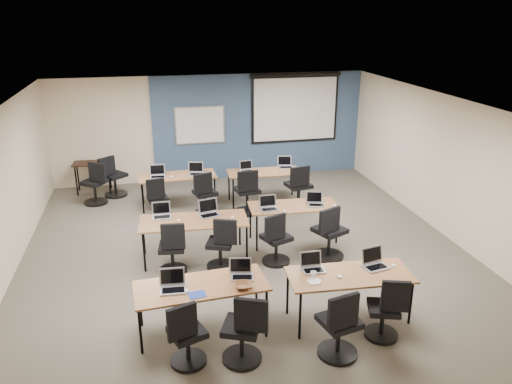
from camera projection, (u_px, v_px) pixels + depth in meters
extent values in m
cube|color=#6B6354|center=(247.00, 254.00, 9.15)|extent=(8.00, 9.00, 0.02)
cube|color=white|center=(245.00, 107.00, 8.22)|extent=(8.00, 9.00, 0.02)
cube|color=beige|center=(211.00, 128.00, 12.81)|extent=(8.00, 0.04, 2.70)
cube|color=beige|center=(343.00, 343.00, 4.56)|extent=(8.00, 0.04, 2.70)
cube|color=beige|center=(452.00, 169.00, 9.50)|extent=(0.04, 9.00, 2.70)
cube|color=#3D5977|center=(259.00, 126.00, 13.04)|extent=(5.50, 0.04, 2.70)
cube|color=#9EA8AF|center=(200.00, 125.00, 12.65)|extent=(1.28, 0.02, 0.98)
cube|color=white|center=(200.00, 125.00, 12.64)|extent=(1.20, 0.02, 0.90)
cube|color=black|center=(295.00, 108.00, 13.02)|extent=(2.32, 0.03, 1.82)
cube|color=white|center=(295.00, 109.00, 13.02)|extent=(2.20, 0.02, 1.62)
cylinder|color=black|center=(296.00, 75.00, 12.72)|extent=(2.40, 0.10, 0.10)
cube|color=#A76135|center=(201.00, 286.00, 6.72)|extent=(1.79, 0.74, 0.03)
cylinder|color=black|center=(140.00, 331.00, 6.39)|extent=(0.04, 0.04, 0.70)
cylinder|color=black|center=(266.00, 314.00, 6.73)|extent=(0.04, 0.04, 0.70)
cylinder|color=black|center=(140.00, 304.00, 6.96)|extent=(0.04, 0.04, 0.70)
cylinder|color=black|center=(256.00, 290.00, 7.30)|extent=(0.04, 0.04, 0.70)
cube|color=brown|center=(350.00, 275.00, 7.00)|extent=(1.75, 0.73, 0.03)
cylinder|color=black|center=(300.00, 317.00, 6.68)|extent=(0.04, 0.04, 0.70)
cylinder|color=black|center=(411.00, 302.00, 7.01)|extent=(0.04, 0.04, 0.70)
cylinder|color=black|center=(288.00, 293.00, 7.24)|extent=(0.04, 0.04, 0.70)
cylinder|color=black|center=(391.00, 280.00, 7.57)|extent=(0.04, 0.04, 0.70)
cube|color=#A97736|center=(194.00, 221.00, 8.78)|extent=(1.89, 0.79, 0.03)
cylinder|color=black|center=(144.00, 253.00, 8.42)|extent=(0.04, 0.04, 0.70)
cylinder|color=black|center=(247.00, 243.00, 8.78)|extent=(0.04, 0.04, 0.70)
cylinder|color=black|center=(144.00, 236.00, 9.03)|extent=(0.04, 0.04, 0.70)
cylinder|color=black|center=(240.00, 228.00, 9.39)|extent=(0.04, 0.04, 0.70)
cube|color=olive|center=(294.00, 206.00, 9.44)|extent=(1.68, 0.70, 0.03)
cylinder|color=black|center=(257.00, 234.00, 9.14)|extent=(0.04, 0.04, 0.70)
cylinder|color=black|center=(337.00, 226.00, 9.46)|extent=(0.04, 0.04, 0.70)
cylinder|color=black|center=(250.00, 221.00, 9.68)|extent=(0.04, 0.04, 0.70)
cylinder|color=black|center=(326.00, 215.00, 9.99)|extent=(0.04, 0.04, 0.70)
cube|color=#A57748|center=(177.00, 176.00, 11.15)|extent=(1.70, 0.71, 0.03)
cylinder|color=black|center=(143.00, 198.00, 10.84)|extent=(0.04, 0.04, 0.70)
cylinder|color=black|center=(215.00, 193.00, 11.16)|extent=(0.04, 0.04, 0.70)
cylinder|color=black|center=(142.00, 189.00, 11.38)|extent=(0.04, 0.04, 0.70)
cylinder|color=black|center=(211.00, 184.00, 11.71)|extent=(0.04, 0.04, 0.70)
cube|color=#945E31|center=(264.00, 172.00, 11.40)|extent=(1.66, 0.69, 0.03)
cylinder|color=black|center=(233.00, 194.00, 11.10)|extent=(0.04, 0.04, 0.70)
cylinder|color=black|center=(299.00, 189.00, 11.42)|extent=(0.04, 0.04, 0.70)
cylinder|color=black|center=(229.00, 186.00, 11.63)|extent=(0.04, 0.04, 0.70)
cylinder|color=black|center=(292.00, 181.00, 11.94)|extent=(0.04, 0.04, 0.70)
cube|color=#B9B9BF|center=(173.00, 290.00, 6.57)|extent=(0.34, 0.25, 0.02)
cube|color=black|center=(173.00, 290.00, 6.55)|extent=(0.29, 0.14, 0.00)
cube|color=#B9B9BF|center=(172.00, 277.00, 6.65)|extent=(0.34, 0.06, 0.23)
cube|color=black|center=(172.00, 277.00, 6.64)|extent=(0.30, 0.04, 0.19)
ellipsoid|color=white|center=(187.00, 290.00, 6.56)|extent=(0.06, 0.10, 0.03)
cylinder|color=black|center=(189.00, 360.00, 6.34)|extent=(0.46, 0.46, 0.05)
cylinder|color=black|center=(188.00, 349.00, 6.28)|extent=(0.06, 0.06, 0.41)
cube|color=black|center=(187.00, 332.00, 6.19)|extent=(0.41, 0.41, 0.08)
cube|color=black|center=(182.00, 322.00, 5.92)|extent=(0.37, 0.06, 0.44)
cube|color=silver|center=(242.00, 277.00, 6.89)|extent=(0.31, 0.23, 0.02)
cube|color=black|center=(242.00, 277.00, 6.86)|extent=(0.27, 0.13, 0.00)
cube|color=silver|center=(240.00, 265.00, 6.96)|extent=(0.31, 0.06, 0.22)
cube|color=black|center=(241.00, 266.00, 6.95)|extent=(0.28, 0.04, 0.18)
ellipsoid|color=white|center=(251.00, 286.00, 6.67)|extent=(0.06, 0.09, 0.03)
cylinder|color=black|center=(242.00, 358.00, 6.39)|extent=(0.51, 0.51, 0.05)
cylinder|color=black|center=(242.00, 344.00, 6.32)|extent=(0.06, 0.06, 0.45)
cube|color=black|center=(242.00, 327.00, 6.23)|extent=(0.45, 0.45, 0.08)
cube|color=black|center=(251.00, 315.00, 5.97)|extent=(0.42, 0.06, 0.44)
cube|color=silver|center=(313.00, 270.00, 7.07)|extent=(0.32, 0.23, 0.02)
cube|color=black|center=(314.00, 270.00, 7.05)|extent=(0.27, 0.13, 0.00)
cube|color=silver|center=(311.00, 259.00, 7.14)|extent=(0.32, 0.06, 0.22)
cube|color=black|center=(311.00, 259.00, 7.13)|extent=(0.28, 0.04, 0.18)
ellipsoid|color=white|center=(340.00, 276.00, 6.91)|extent=(0.09, 0.11, 0.04)
cylinder|color=black|center=(337.00, 352.00, 6.49)|extent=(0.52, 0.52, 0.05)
cylinder|color=black|center=(338.00, 339.00, 6.41)|extent=(0.06, 0.06, 0.46)
cube|color=black|center=(339.00, 321.00, 6.32)|extent=(0.46, 0.46, 0.08)
cube|color=black|center=(343.00, 312.00, 6.03)|extent=(0.42, 0.06, 0.44)
cube|color=#AAAAB4|center=(376.00, 267.00, 7.16)|extent=(0.35, 0.25, 0.02)
cube|color=black|center=(376.00, 267.00, 7.13)|extent=(0.29, 0.15, 0.00)
cube|color=#AAAAB4|center=(372.00, 255.00, 7.23)|extent=(0.35, 0.06, 0.24)
cube|color=black|center=(373.00, 255.00, 7.23)|extent=(0.30, 0.05, 0.20)
ellipsoid|color=white|center=(393.00, 265.00, 7.21)|extent=(0.07, 0.10, 0.03)
cylinder|color=black|center=(381.00, 334.00, 6.85)|extent=(0.46, 0.46, 0.05)
cylinder|color=black|center=(382.00, 323.00, 6.79)|extent=(0.06, 0.06, 0.41)
cube|color=black|center=(384.00, 308.00, 6.70)|extent=(0.41, 0.41, 0.08)
cube|color=black|center=(396.00, 296.00, 6.46)|extent=(0.37, 0.06, 0.44)
cube|color=#B4B4B7|center=(162.00, 217.00, 8.88)|extent=(0.33, 0.24, 0.02)
cube|color=black|center=(162.00, 217.00, 8.85)|extent=(0.28, 0.14, 0.00)
cube|color=#B4B4B7|center=(161.00, 208.00, 8.95)|extent=(0.33, 0.06, 0.23)
cube|color=black|center=(161.00, 208.00, 8.94)|extent=(0.29, 0.04, 0.19)
ellipsoid|color=white|center=(179.00, 220.00, 8.74)|extent=(0.08, 0.11, 0.03)
cylinder|color=black|center=(173.00, 270.00, 8.54)|extent=(0.48, 0.48, 0.05)
cylinder|color=black|center=(173.00, 260.00, 8.47)|extent=(0.06, 0.06, 0.42)
cube|color=black|center=(172.00, 247.00, 8.38)|extent=(0.42, 0.42, 0.08)
cube|color=black|center=(173.00, 236.00, 8.12)|extent=(0.39, 0.06, 0.44)
cube|color=silver|center=(209.00, 215.00, 8.95)|extent=(0.36, 0.26, 0.02)
cube|color=black|center=(209.00, 215.00, 8.93)|extent=(0.30, 0.15, 0.00)
cube|color=silver|center=(208.00, 205.00, 9.04)|extent=(0.36, 0.07, 0.25)
cube|color=black|center=(208.00, 206.00, 9.03)|extent=(0.31, 0.05, 0.20)
ellipsoid|color=white|center=(233.00, 217.00, 8.87)|extent=(0.09, 0.11, 0.04)
cylinder|color=black|center=(221.00, 266.00, 8.67)|extent=(0.48, 0.48, 0.05)
cylinder|color=black|center=(220.00, 256.00, 8.61)|extent=(0.06, 0.06, 0.43)
cube|color=black|center=(220.00, 243.00, 8.52)|extent=(0.43, 0.43, 0.08)
cube|color=black|center=(225.00, 232.00, 8.27)|extent=(0.39, 0.06, 0.44)
cube|color=#BCBCC2|center=(269.00, 209.00, 9.22)|extent=(0.32, 0.23, 0.02)
cube|color=black|center=(270.00, 209.00, 9.19)|extent=(0.27, 0.14, 0.00)
cube|color=#BCBCC2|center=(268.00, 201.00, 9.29)|extent=(0.32, 0.06, 0.22)
cube|color=black|center=(268.00, 201.00, 9.28)|extent=(0.28, 0.04, 0.18)
ellipsoid|color=white|center=(285.00, 211.00, 9.15)|extent=(0.07, 0.10, 0.03)
cylinder|color=black|center=(276.00, 261.00, 8.85)|extent=(0.50, 0.50, 0.05)
cylinder|color=black|center=(276.00, 251.00, 8.78)|extent=(0.06, 0.06, 0.44)
cube|color=black|center=(276.00, 237.00, 8.69)|extent=(0.44, 0.44, 0.08)
cube|color=black|center=(275.00, 227.00, 8.41)|extent=(0.40, 0.06, 0.44)
cube|color=#A4A4AA|center=(316.00, 205.00, 9.42)|extent=(0.31, 0.22, 0.02)
cube|color=black|center=(317.00, 205.00, 9.40)|extent=(0.26, 0.13, 0.00)
cube|color=#A4A4AA|center=(314.00, 197.00, 9.49)|extent=(0.31, 0.06, 0.21)
cube|color=black|center=(314.00, 197.00, 9.48)|extent=(0.27, 0.04, 0.17)
ellipsoid|color=white|center=(334.00, 205.00, 9.40)|extent=(0.07, 0.10, 0.03)
cylinder|color=black|center=(328.00, 256.00, 9.03)|extent=(0.56, 0.56, 0.05)
cylinder|color=black|center=(329.00, 245.00, 8.95)|extent=(0.06, 0.06, 0.49)
cube|color=black|center=(330.00, 230.00, 8.85)|extent=(0.49, 0.49, 0.08)
cube|color=black|center=(330.00, 221.00, 8.55)|extent=(0.45, 0.06, 0.44)
cube|color=silver|center=(158.00, 177.00, 11.00)|extent=(0.34, 0.25, 0.02)
cube|color=black|center=(158.00, 177.00, 10.98)|extent=(0.29, 0.14, 0.00)
cube|color=silver|center=(157.00, 170.00, 11.08)|extent=(0.34, 0.06, 0.23)
cube|color=black|center=(157.00, 170.00, 11.07)|extent=(0.30, 0.04, 0.19)
ellipsoid|color=white|center=(172.00, 177.00, 11.02)|extent=(0.08, 0.11, 0.04)
cylinder|color=black|center=(159.00, 217.00, 10.71)|extent=(0.46, 0.46, 0.05)
cylinder|color=black|center=(159.00, 209.00, 10.65)|extent=(0.06, 0.06, 0.41)
cube|color=black|center=(158.00, 198.00, 10.57)|extent=(0.41, 0.41, 0.08)
cube|color=black|center=(156.00, 189.00, 10.30)|extent=(0.37, 0.06, 0.44)
cube|color=#AEAEAE|center=(197.00, 174.00, 11.19)|extent=(0.34, 0.25, 0.02)
cube|color=black|center=(197.00, 174.00, 11.16)|extent=(0.29, 0.14, 0.00)
cube|color=#AEAEAE|center=(196.00, 167.00, 11.26)|extent=(0.34, 0.06, 0.23)
cube|color=black|center=(196.00, 167.00, 11.25)|extent=(0.30, 0.04, 0.19)
ellipsoid|color=white|center=(213.00, 174.00, 11.19)|extent=(0.08, 0.11, 0.03)
cylinder|color=black|center=(206.00, 212.00, 10.95)|extent=(0.51, 0.51, 0.05)
cylinder|color=black|center=(205.00, 204.00, 10.88)|extent=(0.06, 0.06, 0.45)
cube|color=black|center=(205.00, 193.00, 10.79)|extent=(0.45, 0.45, 0.08)
cube|color=black|center=(203.00, 184.00, 10.50)|extent=(0.41, 0.06, 0.44)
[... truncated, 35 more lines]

